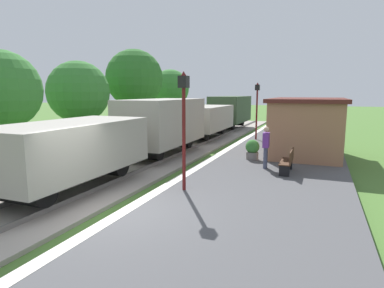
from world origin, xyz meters
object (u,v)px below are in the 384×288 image
Objects in this scene: bench_down_platform at (302,134)px; tree_field_distant at (170,88)px; tree_field_left at (134,78)px; bench_near_hut at (288,161)px; tree_trackside_far at (78,92)px; freight_train at (190,122)px; tree_trackside_mid at (0,90)px; lamp_post_near at (184,109)px; lamp_post_far at (257,100)px; person_waiting at (266,146)px; station_hut at (307,126)px; potted_planter at (252,149)px.

bench_down_platform is 0.26× the size of tree_field_distant.
bench_near_hut is at bearing -38.60° from tree_field_left.
tree_trackside_far is 0.80× the size of tree_field_left.
freight_train is 4.91× the size of tree_trackside_mid.
tree_field_distant reaches higher than bench_near_hut.
tree_trackside_far is 5.83m from tree_field_left.
lamp_post_near is 24.51m from tree_field_distant.
tree_field_distant is (-0.57, 7.98, -0.71)m from tree_field_left.
lamp_post_far is (3.51, 2.96, 1.25)m from freight_train.
person_waiting reaches higher than bench_down_platform.
freight_train is 14.86m from tree_field_distant.
lamp_post_far is at bearing -173.07° from bench_down_platform.
lamp_post_near is at bearing -112.14° from station_hut.
tree_field_distant is (-12.77, 17.97, 2.54)m from person_waiting.
bench_near_hut is at bearing -19.05° from tree_trackside_far.
tree_trackside_far is at bearing -163.28° from bench_down_platform.
lamp_post_near is 0.69× the size of tree_trackside_far.
tree_trackside_mid is (-12.89, -10.77, 2.70)m from bench_down_platform.
lamp_post_near is 0.55× the size of tree_field_left.
freight_train reaches higher than person_waiting.
station_hut is at bearing 48.53° from potted_planter.
bench_down_platform is 0.22× the size of tree_field_left.
tree_field_left is (0.84, 5.66, 1.10)m from tree_trackside_far.
potted_planter is at bearing 18.96° from tree_trackside_mid.
person_waiting reaches higher than potted_planter.
bench_near_hut is 2.74m from potted_planter.
freight_train is 7.03× the size of lamp_post_near.
tree_trackside_mid is (-12.89, -1.74, 2.70)m from bench_near_hut.
bench_down_platform is at bearing -34.55° from tree_field_distant.
bench_down_platform is 1.64× the size of potted_planter.
lamp_post_far is at bearing 99.18° from potted_planter.
tree_field_left is (-6.77, 4.76, 2.88)m from freight_train.
tree_field_distant is (-7.34, 12.74, 2.17)m from freight_train.
bench_near_hut is 15.02m from tree_trackside_far.
station_hut is 1.08× the size of tree_trackside_far.
tree_field_left is at bearing 156.52° from station_hut.
tree_trackside_mid is at bearing -80.61° from tree_trackside_far.
person_waiting is 0.46× the size of lamp_post_near.
station_hut is (6.80, -1.13, 0.10)m from freight_train.
freight_train is at bearing -60.03° from tree_field_distant.
freight_train is at bearing 6.72° from tree_trackside_far.
bench_down_platform is 13.73m from tree_field_left.
person_waiting is at bearing 10.57° from tree_trackside_mid.
person_waiting is at bearing -43.98° from freight_train.
lamp_post_far is 0.55× the size of tree_field_left.
tree_field_left is (-0.24, 12.23, 1.02)m from tree_trackside_mid.
lamp_post_far reaches higher than freight_train.
tree_trackside_far is at bearing 143.21° from lamp_post_near.
tree_field_left is at bearing 170.03° from lamp_post_far.
lamp_post_near is (-1.91, -3.99, 1.62)m from person_waiting.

